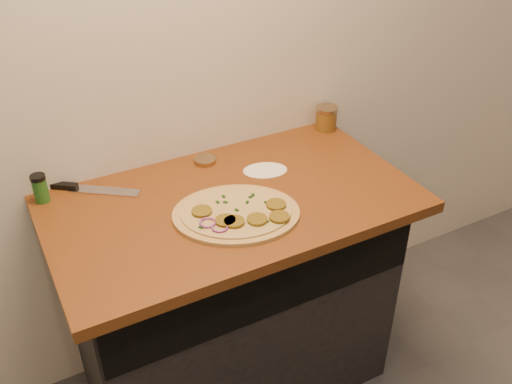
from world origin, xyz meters
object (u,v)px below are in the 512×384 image
spice_shaker (40,188)px  chefs_knife (80,188)px  pizza (237,213)px  salsa_jar (326,118)px

spice_shaker → chefs_knife: bearing=4.5°
pizza → salsa_jar: bearing=32.4°
spice_shaker → salsa_jar: bearing=-0.2°
chefs_knife → spice_shaker: spice_shaker is taller
pizza → spice_shaker: spice_shaker is taller
pizza → salsa_jar: (0.58, 0.37, 0.04)m
pizza → chefs_knife: pizza is taller
chefs_knife → spice_shaker: size_ratio=3.08×
salsa_jar → chefs_knife: bearing=179.3°
salsa_jar → spice_shaker: size_ratio=0.97×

